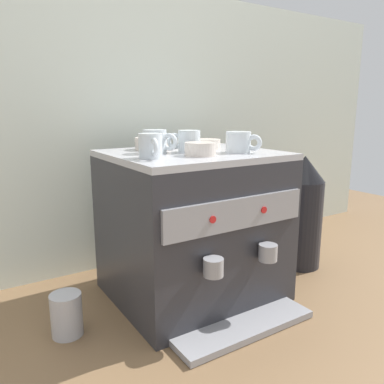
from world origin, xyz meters
name	(u,v)px	position (x,y,z in m)	size (l,w,h in m)	color
ground_plane	(192,292)	(0.00, 0.00, 0.00)	(4.00, 4.00, 0.00)	brown
tiled_backsplash_wall	(140,130)	(0.00, 0.39, 0.55)	(2.80, 0.03, 1.10)	silver
espresso_machine	(193,226)	(0.00, 0.00, 0.25)	(0.53, 0.58, 0.50)	#2D2D33
ceramic_cup_0	(151,146)	(-0.19, -0.08, 0.53)	(0.07, 0.10, 0.07)	silver
ceramic_cup_1	(156,142)	(-0.12, 0.02, 0.53)	(0.09, 0.10, 0.07)	silver
ceramic_cup_2	(239,142)	(0.11, -0.10, 0.53)	(0.09, 0.11, 0.07)	silver
ceramic_cup_3	(188,141)	(-0.02, -0.01, 0.53)	(0.09, 0.09, 0.07)	silver
ceramic_bowl_0	(153,144)	(-0.08, 0.13, 0.52)	(0.12, 0.12, 0.04)	beige
ceramic_bowl_1	(205,144)	(0.08, 0.04, 0.51)	(0.11, 0.11, 0.03)	beige
ceramic_bowl_2	(200,149)	(-0.04, -0.10, 0.52)	(0.09, 0.09, 0.04)	beige
coffee_grinder	(302,212)	(0.50, -0.04, 0.23)	(0.16, 0.16, 0.45)	black
milk_pitcher	(67,315)	(-0.44, -0.02, 0.06)	(0.09, 0.09, 0.12)	#B7B7BC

